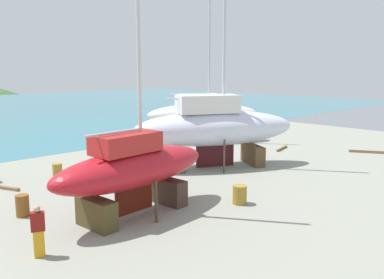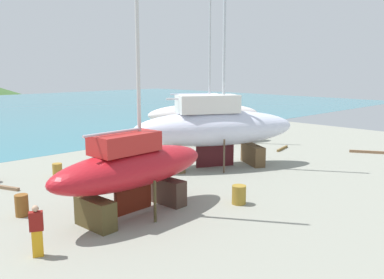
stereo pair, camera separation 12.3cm
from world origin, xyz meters
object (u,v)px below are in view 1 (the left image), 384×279
barrel_tar_black (57,170)px  sailboat_far_slipway (134,168)px  worker (38,230)px  sailboat_small_center (215,127)px  sailboat_large_starboard (203,114)px  barrel_rust_near (22,206)px  barrel_ochre (121,156)px  barrel_blue_faded (240,195)px

barrel_tar_black → sailboat_far_slipway: bearing=-94.3°
worker → sailboat_small_center: bearing=134.7°
sailboat_small_center → barrel_tar_black: size_ratio=22.20×
sailboat_large_starboard → barrel_rust_near: sailboat_large_starboard is taller
barrel_tar_black → barrel_rust_near: size_ratio=0.82×
sailboat_small_center → worker: 14.34m
sailboat_small_center → barrel_ochre: size_ratio=19.46×
barrel_blue_faded → barrel_ochre: bearing=82.9°
barrel_rust_near → barrel_tar_black: bearing=51.0°
sailboat_small_center → barrel_ochre: bearing=146.8°
barrel_blue_faded → barrel_ochre: barrel_blue_faded is taller
sailboat_small_center → barrel_rust_near: (-12.38, -0.28, -2.10)m
sailboat_far_slipway → barrel_rust_near: sailboat_far_slipway is taller
sailboat_far_slipway → sailboat_small_center: sailboat_small_center is taller
barrel_blue_faded → sailboat_far_slipway: bearing=152.4°
sailboat_large_starboard → worker: size_ratio=8.10×
sailboat_large_starboard → barrel_tar_black: (-14.24, -1.95, -2.02)m
barrel_tar_black → barrel_ochre: barrel_tar_black is taller
sailboat_large_starboard → barrel_ochre: 9.39m
barrel_blue_faded → barrel_ochre: size_ratio=1.01×
barrel_rust_near → barrel_ochre: barrel_rust_near is taller
sailboat_far_slipway → worker: (-4.63, -0.98, -1.15)m
sailboat_far_slipway → barrel_rust_near: 4.99m
sailboat_small_center → barrel_blue_faded: bearing=-100.3°
sailboat_far_slipway → sailboat_large_starboard: size_ratio=0.93×
sailboat_large_starboard → sailboat_far_slipway: bearing=-113.2°
sailboat_far_slipway → worker: 4.87m
sailboat_far_slipway → worker: bearing=-171.7°
barrel_ochre → barrel_blue_faded: bearing=-97.1°
barrel_tar_black → barrel_blue_faded: 11.15m
sailboat_large_starboard → barrel_tar_black: sailboat_large_starboard is taller
worker → barrel_tar_black: (5.25, 9.23, -0.54)m
barrel_rust_near → barrel_blue_faded: bearing=-34.9°
barrel_ochre → sailboat_large_starboard: bearing=6.0°
barrel_rust_near → barrel_ochre: size_ratio=1.07×
barrel_tar_black → barrel_ochre: size_ratio=0.88×
barrel_ochre → worker: bearing=-135.5°
barrel_tar_black → barrel_rust_near: 6.51m
barrel_rust_near → barrel_ochre: (9.24, 6.05, -0.19)m
barrel_blue_faded → barrel_ochre: 11.59m
barrel_tar_black → barrel_blue_faded: (3.71, -10.51, 0.06)m
worker → barrel_blue_faded: size_ratio=2.03×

